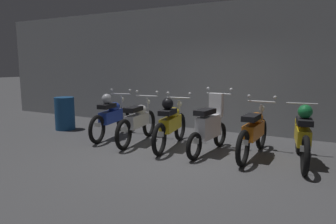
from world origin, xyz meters
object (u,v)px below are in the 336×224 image
Objects in this scene: motorbike_slot_3 at (209,127)px; motorbike_slot_5 at (302,134)px; motorbike_slot_1 at (138,121)px; trash_bin at (65,113)px; motorbike_slot_0 at (111,116)px; motorbike_slot_4 at (254,132)px; motorbike_slot_2 at (171,123)px.

motorbike_slot_3 reaches higher than motorbike_slot_5.
motorbike_slot_1 reaches higher than trash_bin.
trash_bin is (-2.55, 0.26, -0.05)m from motorbike_slot_1.
motorbike_slot_1 is at bearing -178.13° from motorbike_slot_5.
motorbike_slot_0 is 1.70m from trash_bin.
motorbike_slot_3 reaches higher than trash_bin.
motorbike_slot_4 is at bearing 8.11° from motorbike_slot_3.
motorbike_slot_1 is at bearing -177.77° from motorbike_slot_4.
motorbike_slot_3 is (0.86, 0.01, -0.00)m from motorbike_slot_2.
motorbike_slot_4 is at bearing 4.30° from motorbike_slot_2.
motorbike_slot_3 reaches higher than motorbike_slot_0.
motorbike_slot_5 reaches higher than trash_bin.
trash_bin is at bearing 176.22° from motorbike_slot_3.
motorbike_slot_3 is at bearing -171.89° from motorbike_slot_4.
motorbike_slot_0 and motorbike_slot_2 have the same top height.
motorbike_slot_0 is 1.00× the size of motorbike_slot_5.
motorbike_slot_5 is at bearing 0.80° from motorbike_slot_4.
motorbike_slot_0 is 1.15× the size of motorbike_slot_3.
motorbike_slot_2 is at bearing -179.50° from motorbike_slot_3.
motorbike_slot_2 is (1.71, -0.16, 0.00)m from motorbike_slot_0.
motorbike_slot_3 is at bearing -0.71° from motorbike_slot_1.
motorbike_slot_4 is 5.12m from trash_bin.
motorbike_slot_0 is at bearing 174.74° from motorbike_slot_2.
trash_bin is (-4.27, 0.28, -0.08)m from motorbike_slot_3.
motorbike_slot_2 is (0.86, -0.03, 0.04)m from motorbike_slot_1.
motorbike_slot_4 is at bearing -0.48° from motorbike_slot_0.
motorbike_slot_5 is 2.18× the size of trash_bin.
motorbike_slot_1 is 1.00× the size of motorbike_slot_2.
motorbike_slot_5 is (4.28, -0.02, -0.00)m from motorbike_slot_0.
motorbike_slot_1 is at bearing 178.07° from motorbike_slot_2.
motorbike_slot_4 is at bearing -179.20° from motorbike_slot_5.
motorbike_slot_1 is at bearing -5.83° from trash_bin.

